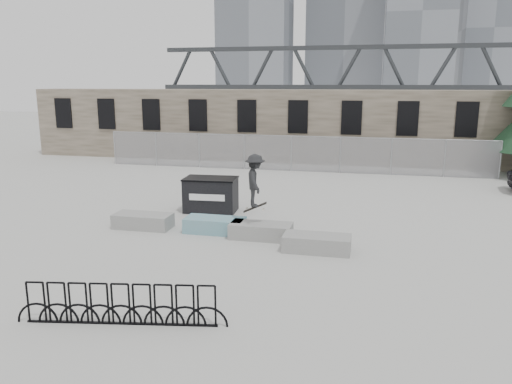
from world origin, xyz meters
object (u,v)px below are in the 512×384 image
at_px(dumpster, 211,194).
at_px(bike_rack, 121,305).
at_px(planter_far_left, 143,220).
at_px(skateboarder, 255,181).
at_px(planter_offset, 317,243).
at_px(planter_center_right, 261,230).
at_px(planter_center_left, 215,224).

relative_size(dumpster, bike_rack, 0.48).
height_order(planter_far_left, dumpster, dumpster).
height_order(bike_rack, skateboarder, skateboarder).
xyz_separation_m(dumpster, bike_rack, (1.08, -9.37, -0.24)).
distance_m(planter_far_left, skateboarder, 4.38).
xyz_separation_m(planter_offset, bike_rack, (-3.48, -5.55, 0.17)).
distance_m(dumpster, skateboarder, 4.01).
distance_m(planter_offset, bike_rack, 6.55).
height_order(planter_far_left, skateboarder, skateboarder).
bearing_deg(dumpster, planter_far_left, -124.22).
distance_m(planter_far_left, dumpster, 3.17).
bearing_deg(skateboarder, planter_far_left, 67.41).
xyz_separation_m(planter_far_left, planter_center_right, (4.26, -0.23, 0.00)).
relative_size(planter_center_right, planter_offset, 1.00).
bearing_deg(skateboarder, planter_center_right, -113.30).
height_order(planter_center_left, skateboarder, skateboarder).
height_order(planter_center_right, skateboarder, skateboarder).
height_order(planter_far_left, planter_offset, same).
bearing_deg(planter_center_left, planter_offset, -18.10).
bearing_deg(bike_rack, planter_far_left, 111.96).
relative_size(planter_far_left, dumpster, 0.95).
distance_m(planter_far_left, planter_center_left, 2.60).
height_order(planter_center_left, planter_center_right, same).
bearing_deg(skateboarder, planter_offset, -132.35).
xyz_separation_m(planter_offset, dumpster, (-4.56, 3.82, 0.40)).
xyz_separation_m(planter_center_left, planter_center_right, (1.66, -0.29, 0.00)).
relative_size(planter_center_left, dumpster, 0.95).
bearing_deg(planter_center_right, bike_rack, -103.76).
xyz_separation_m(planter_center_right, dumpster, (-2.66, 2.94, 0.40)).
relative_size(bike_rack, skateboarder, 2.33).
distance_m(planter_center_right, dumpster, 3.98).
relative_size(planter_center_left, skateboarder, 1.05).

